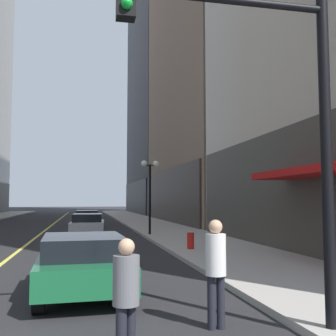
% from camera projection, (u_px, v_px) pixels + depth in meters
% --- Properties ---
extents(ground_plane, '(200.00, 200.00, 0.00)m').
position_uv_depth(ground_plane, '(54.00, 223.00, 36.86)').
color(ground_plane, '#262628').
extents(sidewalk_right, '(4.50, 78.00, 0.15)m').
position_uv_depth(sidewalk_right, '(144.00, 222.00, 38.53)').
color(sidewalk_right, '#ADA8A0').
rests_on(sidewalk_right, ground).
extents(lane_centre_stripe, '(0.16, 70.00, 0.01)m').
position_uv_depth(lane_centre_stripe, '(54.00, 223.00, 36.86)').
color(lane_centre_stripe, '#E5D64C').
rests_on(lane_centre_stripe, ground).
extents(building_right_far, '(11.99, 26.00, 65.59)m').
position_uv_depth(building_right_far, '(171.00, 16.00, 67.19)').
color(building_right_far, '#4C515B').
rests_on(building_right_far, ground).
extents(storefront_awning_right, '(1.60, 5.05, 3.12)m').
position_uv_depth(storefront_awning_right, '(306.00, 173.00, 13.10)').
color(storefront_awning_right, '#B21414').
rests_on(storefront_awning_right, ground).
extents(car_green, '(2.12, 4.20, 1.32)m').
position_uv_depth(car_green, '(83.00, 262.00, 9.09)').
color(car_green, '#196038').
rests_on(car_green, ground).
extents(car_silver, '(2.08, 4.22, 1.32)m').
position_uv_depth(car_silver, '(88.00, 224.00, 23.90)').
color(car_silver, '#B7B7BC').
rests_on(car_silver, ground).
extents(car_grey, '(1.97, 4.24, 1.32)m').
position_uv_depth(car_grey, '(87.00, 218.00, 31.64)').
color(car_grey, slate).
rests_on(car_grey, ground).
extents(pedestrian_in_white_shirt, '(0.35, 0.35, 1.78)m').
position_uv_depth(pedestrian_in_white_shirt, '(216.00, 264.00, 6.69)').
color(pedestrian_in_white_shirt, black).
rests_on(pedestrian_in_white_shirt, ground).
extents(pedestrian_in_grey_suit, '(0.48, 0.48, 1.62)m').
position_uv_depth(pedestrian_in_grey_suit, '(126.00, 293.00, 5.10)').
color(pedestrian_in_grey_suit, black).
rests_on(pedestrian_in_grey_suit, ground).
extents(traffic_light_near_right, '(3.43, 0.35, 5.65)m').
position_uv_depth(traffic_light_near_right, '(264.00, 94.00, 6.26)').
color(traffic_light_near_right, black).
rests_on(traffic_light_near_right, ground).
extents(street_lamp_right_mid, '(1.06, 0.36, 4.43)m').
position_uv_depth(street_lamp_right_mid, '(150.00, 181.00, 23.60)').
color(street_lamp_right_mid, black).
rests_on(street_lamp_right_mid, ground).
extents(fire_hydrant_right, '(0.28, 0.28, 0.80)m').
position_uv_depth(fire_hydrant_right, '(191.00, 243.00, 16.34)').
color(fire_hydrant_right, red).
rests_on(fire_hydrant_right, ground).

